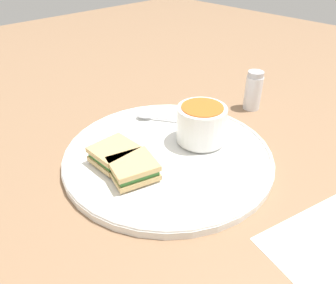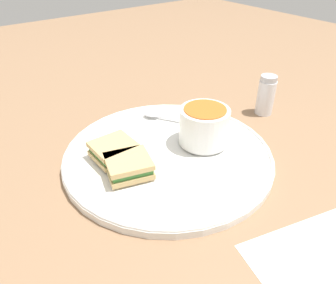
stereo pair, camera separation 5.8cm
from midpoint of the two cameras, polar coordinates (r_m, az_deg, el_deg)
name	(u,v)px [view 1 (the left image)]	position (r m, az deg, el deg)	size (l,w,h in m)	color
ground_plane	(168,159)	(0.60, -2.77, -3.00)	(2.40, 2.40, 0.00)	#8E6B4C
plate	(168,155)	(0.59, -2.79, -2.30)	(0.37, 0.37, 0.02)	white
soup_bowl	(201,123)	(0.60, 3.12, 3.18)	(0.09, 0.09, 0.07)	white
spoon	(149,116)	(0.69, -5.65, 4.46)	(0.12, 0.08, 0.01)	silver
sandwich_half_near	(114,154)	(0.57, -12.22, -2.09)	(0.07, 0.07, 0.03)	tan
sandwich_half_far	(133,168)	(0.53, -9.21, -4.68)	(0.08, 0.09, 0.03)	tan
salt_shaker	(253,91)	(0.77, 12.56, 8.67)	(0.04, 0.04, 0.09)	silver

